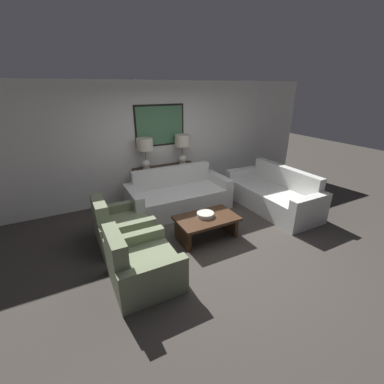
% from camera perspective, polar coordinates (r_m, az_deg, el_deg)
% --- Properties ---
extents(ground_plane, '(20.00, 20.00, 0.00)m').
position_cam_1_polar(ground_plane, '(4.60, 4.89, -10.88)').
color(ground_plane, '#3D3833').
extents(back_wall, '(8.39, 0.12, 2.65)m').
position_cam_1_polar(back_wall, '(6.16, -7.16, 11.12)').
color(back_wall, silver).
rests_on(back_wall, ground_plane).
extents(console_table, '(1.46, 0.38, 0.79)m').
position_cam_1_polar(console_table, '(6.17, -5.85, 2.18)').
color(console_table, '#332319').
rests_on(console_table, ground_plane).
extents(table_lamp_left, '(0.36, 0.36, 0.70)m').
position_cam_1_polar(table_lamp_left, '(5.78, -10.43, 9.66)').
color(table_lamp_left, silver).
rests_on(table_lamp_left, console_table).
extents(table_lamp_right, '(0.36, 0.36, 0.70)m').
position_cam_1_polar(table_lamp_right, '(6.11, -2.17, 10.68)').
color(table_lamp_right, silver).
rests_on(table_lamp_right, console_table).
extents(couch_by_back_wall, '(2.17, 0.94, 0.89)m').
position_cam_1_polar(couch_by_back_wall, '(5.60, -3.03, -1.00)').
color(couch_by_back_wall, silver).
rests_on(couch_by_back_wall, ground_plane).
extents(couch_by_side, '(0.94, 2.17, 0.89)m').
position_cam_1_polar(couch_by_side, '(5.95, 17.44, -0.58)').
color(couch_by_side, silver).
rests_on(couch_by_side, ground_plane).
extents(coffee_table, '(1.07, 0.66, 0.40)m').
position_cam_1_polar(coffee_table, '(4.57, 3.25, -6.82)').
color(coffee_table, '#3D2616').
rests_on(coffee_table, ground_plane).
extents(decorative_bowl, '(0.30, 0.30, 0.07)m').
position_cam_1_polar(decorative_bowl, '(4.53, 2.98, -5.00)').
color(decorative_bowl, beige).
rests_on(decorative_bowl, coffee_table).
extents(armchair_near_back_wall, '(0.88, 0.95, 0.85)m').
position_cam_1_polar(armchair_near_back_wall, '(4.62, -15.50, -7.57)').
color(armchair_near_back_wall, '#707A5B').
rests_on(armchair_near_back_wall, ground_plane).
extents(armchair_near_camera, '(0.88, 0.95, 0.85)m').
position_cam_1_polar(armchair_near_camera, '(3.68, -11.23, -15.71)').
color(armchair_near_camera, '#707A5B').
rests_on(armchair_near_camera, ground_plane).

